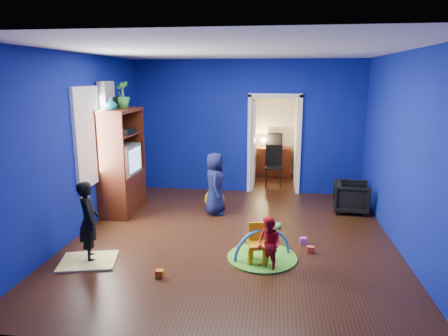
# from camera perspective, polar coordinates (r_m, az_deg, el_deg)

# --- Properties ---
(floor) EXTENTS (5.00, 5.50, 0.01)m
(floor) POSITION_cam_1_polar(r_m,az_deg,el_deg) (6.49, 1.24, -9.98)
(floor) COLOR black
(floor) RESTS_ON ground
(ceiling) EXTENTS (5.00, 5.50, 0.01)m
(ceiling) POSITION_cam_1_polar(r_m,az_deg,el_deg) (6.00, 1.38, 16.49)
(ceiling) COLOR white
(ceiling) RESTS_ON wall_back
(wall_back) EXTENTS (5.00, 0.02, 2.90)m
(wall_back) POSITION_cam_1_polar(r_m,az_deg,el_deg) (8.79, 3.29, 5.84)
(wall_back) COLOR navy
(wall_back) RESTS_ON floor
(wall_front) EXTENTS (5.00, 0.02, 2.90)m
(wall_front) POSITION_cam_1_polar(r_m,az_deg,el_deg) (3.44, -3.79, -5.30)
(wall_front) COLOR navy
(wall_front) RESTS_ON floor
(wall_left) EXTENTS (0.02, 5.50, 2.90)m
(wall_left) POSITION_cam_1_polar(r_m,az_deg,el_deg) (6.82, -20.10, 3.05)
(wall_left) COLOR navy
(wall_left) RESTS_ON floor
(wall_right) EXTENTS (0.02, 5.50, 2.90)m
(wall_right) POSITION_cam_1_polar(r_m,az_deg,el_deg) (6.32, 24.47, 1.95)
(wall_right) COLOR navy
(wall_right) RESTS_ON floor
(alcove) EXTENTS (1.00, 1.75, 2.50)m
(alcove) POSITION_cam_1_polar(r_m,az_deg,el_deg) (9.66, 7.24, 5.20)
(alcove) COLOR silver
(alcove) RESTS_ON floor
(armchair) EXTENTS (0.69, 0.68, 0.58)m
(armchair) POSITION_cam_1_polar(r_m,az_deg,el_deg) (7.98, 17.73, -3.98)
(armchair) COLOR black
(armchair) RESTS_ON floor
(child_black) EXTENTS (0.45, 0.50, 1.14)m
(child_black) POSITION_cam_1_polar(r_m,az_deg,el_deg) (5.89, -18.77, -7.19)
(child_black) COLOR black
(child_black) RESTS_ON floor
(child_navy) EXTENTS (0.45, 0.62, 1.17)m
(child_navy) POSITION_cam_1_polar(r_m,az_deg,el_deg) (7.43, -1.30, -2.24)
(child_navy) COLOR black
(child_navy) RESTS_ON floor
(toddler_red) EXTENTS (0.45, 0.45, 0.74)m
(toddler_red) POSITION_cam_1_polar(r_m,az_deg,el_deg) (5.38, 6.43, -10.79)
(toddler_red) COLOR red
(toddler_red) RESTS_ON floor
(vase) EXTENTS (0.22, 0.22, 0.21)m
(vase) POSITION_cam_1_polar(r_m,az_deg,el_deg) (7.29, -15.83, 8.80)
(vase) COLOR #0D6C6F
(vase) RESTS_ON tv_armoire
(potted_plant) EXTENTS (0.36, 0.36, 0.49)m
(potted_plant) POSITION_cam_1_polar(r_m,az_deg,el_deg) (7.76, -14.37, 10.15)
(potted_plant) COLOR #318834
(potted_plant) RESTS_ON tv_armoire
(tv_armoire) EXTENTS (0.58, 1.14, 1.96)m
(tv_armoire) POSITION_cam_1_polar(r_m,az_deg,el_deg) (7.71, -14.47, 0.92)
(tv_armoire) COLOR #42100B
(tv_armoire) RESTS_ON floor
(crt_tv) EXTENTS (0.46, 0.70, 0.54)m
(crt_tv) POSITION_cam_1_polar(r_m,az_deg,el_deg) (7.68, -14.21, 1.20)
(crt_tv) COLOR silver
(crt_tv) RESTS_ON tv_armoire
(yellow_blanket) EXTENTS (0.87, 0.76, 0.03)m
(yellow_blanket) POSITION_cam_1_polar(r_m,az_deg,el_deg) (6.01, -18.81, -12.49)
(yellow_blanket) COLOR #F2E07A
(yellow_blanket) RESTS_ON floor
(hopper_ball) EXTENTS (0.39, 0.39, 0.39)m
(hopper_ball) POSITION_cam_1_polar(r_m,az_deg,el_deg) (7.78, -1.37, -4.53)
(hopper_ball) COLOR yellow
(hopper_ball) RESTS_ON floor
(kid_chair) EXTENTS (0.33, 0.33, 0.50)m
(kid_chair) POSITION_cam_1_polar(r_m,az_deg,el_deg) (5.61, 4.89, -11.05)
(kid_chair) COLOR yellow
(kid_chair) RESTS_ON floor
(play_mat) EXTENTS (0.99, 0.99, 0.03)m
(play_mat) POSITION_cam_1_polar(r_m,az_deg,el_deg) (5.85, 5.47, -12.59)
(play_mat) COLOR #3C8F20
(play_mat) RESTS_ON floor
(toy_arch) EXTENTS (0.81, 0.45, 0.88)m
(toy_arch) POSITION_cam_1_polar(r_m,az_deg,el_deg) (5.84, 5.47, -12.53)
(toy_arch) COLOR #3F8CD8
(toy_arch) RESTS_ON floor
(window_left) EXTENTS (0.03, 0.95, 1.55)m
(window_left) POSITION_cam_1_polar(r_m,az_deg,el_deg) (7.11, -18.76, 4.33)
(window_left) COLOR white
(window_left) RESTS_ON wall_left
(curtain) EXTENTS (0.14, 0.42, 2.40)m
(curtain) POSITION_cam_1_polar(r_m,az_deg,el_deg) (7.59, -16.01, 2.73)
(curtain) COLOR slate
(curtain) RESTS_ON floor
(doorway) EXTENTS (1.16, 0.10, 2.10)m
(doorway) POSITION_cam_1_polar(r_m,az_deg,el_deg) (8.82, 7.15, 3.16)
(doorway) COLOR white
(doorway) RESTS_ON floor
(study_desk) EXTENTS (0.88, 0.44, 0.75)m
(study_desk) POSITION_cam_1_polar(r_m,az_deg,el_deg) (10.43, 7.14, 0.89)
(study_desk) COLOR #3D140A
(study_desk) RESTS_ON floor
(desk_monitor) EXTENTS (0.40, 0.05, 0.32)m
(desk_monitor) POSITION_cam_1_polar(r_m,az_deg,el_deg) (10.45, 7.24, 4.11)
(desk_monitor) COLOR black
(desk_monitor) RESTS_ON study_desk
(desk_lamp) EXTENTS (0.14, 0.14, 0.14)m
(desk_lamp) POSITION_cam_1_polar(r_m,az_deg,el_deg) (10.40, 5.69, 3.99)
(desk_lamp) COLOR #FFD88C
(desk_lamp) RESTS_ON study_desk
(folding_chair) EXTENTS (0.40, 0.40, 0.92)m
(folding_chair) POSITION_cam_1_polar(r_m,az_deg,el_deg) (9.48, 7.09, 0.20)
(folding_chair) COLOR black
(folding_chair) RESTS_ON floor
(book_shelf) EXTENTS (0.88, 0.24, 0.04)m
(book_shelf) POSITION_cam_1_polar(r_m,az_deg,el_deg) (10.33, 7.41, 9.97)
(book_shelf) COLOR white
(book_shelf) RESTS_ON study_desk
(toy_0) EXTENTS (0.10, 0.08, 0.10)m
(toy_0) POSITION_cam_1_polar(r_m,az_deg,el_deg) (6.10, 12.24, -11.32)
(toy_0) COLOR #D94324
(toy_0) RESTS_ON floor
(toy_1) EXTENTS (0.10, 0.08, 0.10)m
(toy_1) POSITION_cam_1_polar(r_m,az_deg,el_deg) (5.37, -9.18, -14.68)
(toy_1) COLOR #F0560C
(toy_1) RESTS_ON floor
(toy_2) EXTENTS (0.11, 0.11, 0.11)m
(toy_2) POSITION_cam_1_polar(r_m,az_deg,el_deg) (6.93, 7.83, -8.10)
(toy_2) COLOR green
(toy_2) RESTS_ON floor
(toy_3) EXTENTS (0.10, 0.08, 0.10)m
(toy_3) POSITION_cam_1_polar(r_m,az_deg,el_deg) (6.38, 11.30, -10.16)
(toy_3) COLOR #BE47B8
(toy_3) RESTS_ON floor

